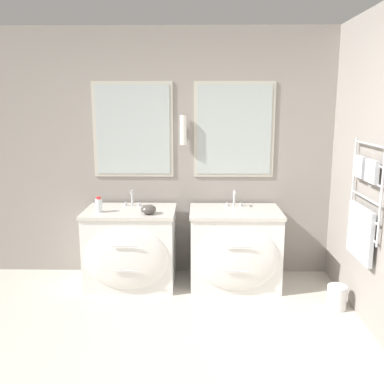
{
  "coord_description": "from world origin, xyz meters",
  "views": [
    {
      "loc": [
        0.31,
        -2.27,
        1.82
      ],
      "look_at": [
        0.25,
        1.57,
        1.04
      ],
      "focal_mm": 40.0,
      "sensor_mm": 36.0,
      "label": 1
    }
  ],
  "objects_px": {
    "toiletry_bottle": "(99,205)",
    "vanity_left": "(130,248)",
    "vanity_right": "(235,248)",
    "waste_bin": "(337,297)",
    "amenity_bowl": "(148,209)"
  },
  "relations": [
    {
      "from": "toiletry_bottle",
      "to": "vanity_left",
      "type": "bearing_deg",
      "value": 12.26
    },
    {
      "from": "vanity_right",
      "to": "waste_bin",
      "type": "distance_m",
      "value": 1.06
    },
    {
      "from": "toiletry_bottle",
      "to": "amenity_bowl",
      "type": "relative_size",
      "value": 1.04
    },
    {
      "from": "vanity_left",
      "to": "toiletry_bottle",
      "type": "distance_m",
      "value": 0.54
    },
    {
      "from": "toiletry_bottle",
      "to": "waste_bin",
      "type": "relative_size",
      "value": 0.71
    },
    {
      "from": "waste_bin",
      "to": "toiletry_bottle",
      "type": "bearing_deg",
      "value": 169.04
    },
    {
      "from": "waste_bin",
      "to": "vanity_left",
      "type": "bearing_deg",
      "value": 165.73
    },
    {
      "from": "vanity_right",
      "to": "waste_bin",
      "type": "height_order",
      "value": "vanity_right"
    },
    {
      "from": "vanity_left",
      "to": "toiletry_bottle",
      "type": "relative_size",
      "value": 5.83
    },
    {
      "from": "vanity_left",
      "to": "toiletry_bottle",
      "type": "xyz_separation_m",
      "value": [
        -0.29,
        -0.06,
        0.46
      ]
    },
    {
      "from": "vanity_right",
      "to": "amenity_bowl",
      "type": "distance_m",
      "value": 0.96
    },
    {
      "from": "toiletry_bottle",
      "to": "waste_bin",
      "type": "bearing_deg",
      "value": -10.96
    },
    {
      "from": "vanity_right",
      "to": "toiletry_bottle",
      "type": "xyz_separation_m",
      "value": [
        -1.34,
        -0.06,
        0.46
      ]
    },
    {
      "from": "vanity_right",
      "to": "toiletry_bottle",
      "type": "height_order",
      "value": "toiletry_bottle"
    },
    {
      "from": "toiletry_bottle",
      "to": "amenity_bowl",
      "type": "bearing_deg",
      "value": -7.46
    }
  ]
}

